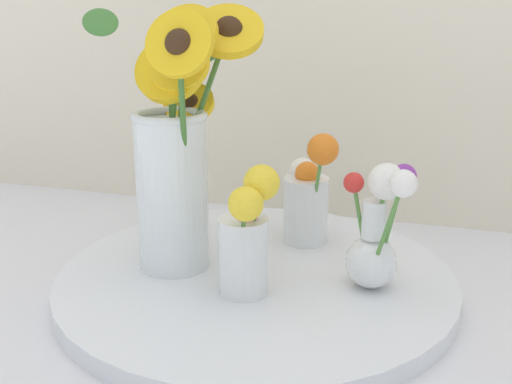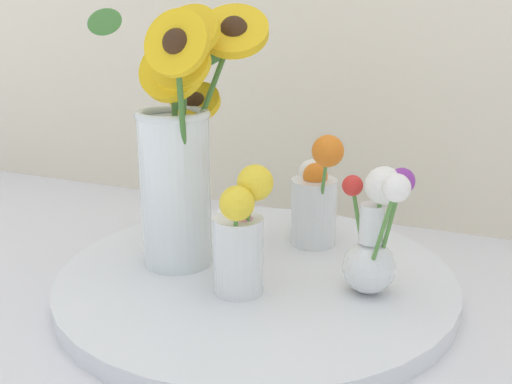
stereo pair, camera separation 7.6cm
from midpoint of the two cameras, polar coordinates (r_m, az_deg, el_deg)
ground_plane at (r=0.77m, az=2.28°, el=-10.47°), size 6.00×6.00×0.00m
serving_tray at (r=0.80m, az=2.73°, el=-8.37°), size 0.52×0.52×0.02m
mason_jar_sunflowers at (r=0.78m, az=-4.51°, el=3.84°), size 0.21×0.20×0.35m
vase_small_center at (r=0.71m, az=1.61°, el=-4.41°), size 0.07×0.08×0.16m
vase_bulb_right at (r=0.73m, az=14.19°, el=-4.20°), size 0.09×0.09×0.17m
vase_small_back at (r=0.87m, az=8.13°, el=-0.49°), size 0.09×0.11×0.17m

